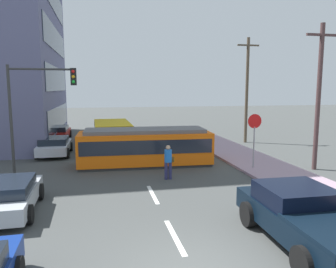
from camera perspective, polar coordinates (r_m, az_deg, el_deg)
The scene contains 17 objects.
ground_plane at distance 17.67m, azimuth -4.79°, elevation -6.41°, with size 120.00×120.00×0.00m, color #424543.
sidewalk_curb_right at distance 16.34m, azimuth 21.84°, elevation -7.91°, with size 3.20×36.00×0.14m, color #A28697.
lane_stripe_1 at distance 10.22m, azimuth 1.18°, elevation -17.36°, with size 0.16×2.40×0.01m, color silver.
lane_stripe_2 at distance 13.87m, azimuth -2.66°, elevation -10.42°, with size 0.16×2.40×0.01m, color silver.
lane_stripe_3 at distance 24.89m, azimuth -6.96°, elevation -2.23°, with size 0.16×2.40×0.01m, color silver.
lane_stripe_4 at distance 30.80m, azimuth -7.95°, elevation -0.30°, with size 0.16×2.40×0.01m, color silver.
streetcar_tram at distance 18.88m, azimuth -4.00°, elevation -2.12°, with size 7.57×2.87×2.09m.
city_bus at distance 24.58m, azimuth -9.64°, elevation 0.14°, with size 2.63×5.65×1.90m.
pedestrian_crossing at distance 15.86m, azimuth 0.05°, elevation -4.54°, with size 0.50×0.36×1.67m.
pickup_truck_parked at distance 10.18m, azimuth 22.62°, elevation -13.23°, with size 2.37×5.05×1.55m.
parked_sedan_mid at distance 13.02m, azimuth -26.02°, elevation -9.62°, with size 2.06×4.13×1.19m.
parked_sedan_far at distance 22.87m, azimuth -19.08°, elevation -1.94°, with size 2.08×4.02×1.19m.
parked_sedan_furthest at distance 29.56m, azimuth -18.67°, elevation 0.23°, with size 2.15×4.43×1.19m.
stop_sign at distance 18.07m, azimuth 14.75°, elevation 0.76°, with size 0.76×0.07×2.88m.
traffic_light_mast at distance 17.29m, azimuth -21.84°, elevation 5.62°, with size 3.20×0.33×5.48m.
utility_pole_near at distance 19.18m, azimuth 24.63°, elevation 6.19°, with size 1.80×0.24×7.69m.
utility_pole_mid at distance 27.21m, azimuth 13.51°, elevation 7.65°, with size 1.80×0.24×8.31m.
Camera 1 is at (-2.12, -6.99, 4.37)m, focal length 35.18 mm.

